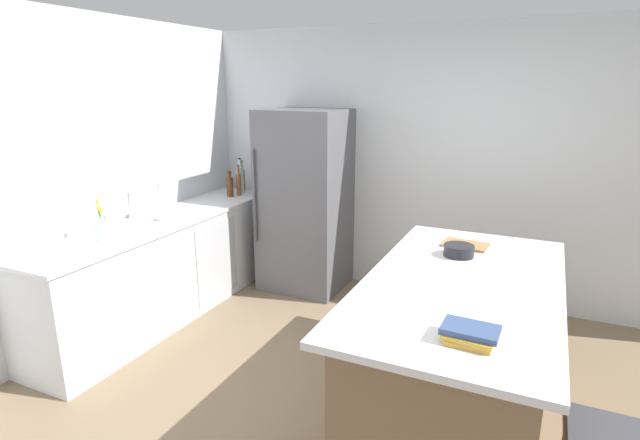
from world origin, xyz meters
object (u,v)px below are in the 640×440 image
at_px(refrigerator, 305,201).
at_px(cookbook_stack, 470,334).
at_px(flower_vase, 102,228).
at_px(mixing_bowl, 459,251).
at_px(vinegar_bottle, 239,183).
at_px(kitchen_island, 457,350).
at_px(sink_faucet, 131,208).
at_px(soda_bottle, 240,179).
at_px(olive_oil_bottle, 242,179).
at_px(cutting_board, 465,245).
at_px(paper_towel_roll, 160,205).
at_px(syrup_bottle, 230,186).

height_order(refrigerator, cookbook_stack, refrigerator).
distance_m(flower_vase, mixing_bowl, 2.63).
relative_size(refrigerator, vinegar_bottle, 5.63).
xyz_separation_m(kitchen_island, refrigerator, (-1.81, 1.51, 0.44)).
bearing_deg(kitchen_island, mixing_bowl, 103.06).
relative_size(sink_faucet, soda_bottle, 0.79).
distance_m(soda_bottle, mixing_bowl, 2.75).
height_order(kitchen_island, olive_oil_bottle, olive_oil_bottle).
bearing_deg(mixing_bowl, flower_vase, -164.33).
xyz_separation_m(vinegar_bottle, cutting_board, (2.47, -0.80, -0.10)).
xyz_separation_m(sink_faucet, paper_towel_roll, (0.06, 0.27, -0.02)).
relative_size(refrigerator, sink_faucet, 6.06).
relative_size(sink_faucet, syrup_bottle, 1.13).
xyz_separation_m(vinegar_bottle, cookbook_stack, (2.72, -2.19, -0.07)).
relative_size(olive_oil_bottle, syrup_bottle, 1.27).
bearing_deg(vinegar_bottle, syrup_bottle, -115.09).
bearing_deg(syrup_bottle, refrigerator, 9.60).
distance_m(kitchen_island, olive_oil_bottle, 3.19).
relative_size(kitchen_island, vinegar_bottle, 6.48).
bearing_deg(kitchen_island, refrigerator, 140.06).
distance_m(vinegar_bottle, syrup_bottle, 0.11).
distance_m(paper_towel_roll, cutting_board, 2.57).
relative_size(soda_bottle, cutting_board, 1.16).
xyz_separation_m(cookbook_stack, mixing_bowl, (-0.25, 1.15, 0.00)).
relative_size(olive_oil_bottle, mixing_bowl, 1.66).
bearing_deg(mixing_bowl, cookbook_stack, -77.93).
bearing_deg(refrigerator, flower_vase, -114.91).
height_order(mixing_bowl, cutting_board, mixing_bowl).
bearing_deg(olive_oil_bottle, refrigerator, -10.48).
bearing_deg(sink_faucet, syrup_bottle, 86.01).
xyz_separation_m(sink_faucet, cutting_board, (2.61, 0.58, -0.13)).
relative_size(flower_vase, mixing_bowl, 1.57).
height_order(refrigerator, vinegar_bottle, refrigerator).
relative_size(syrup_bottle, cookbook_stack, 1.04).
height_order(olive_oil_bottle, mixing_bowl, olive_oil_bottle).
distance_m(syrup_bottle, cutting_board, 2.62).
bearing_deg(sink_faucet, refrigerator, 57.56).
bearing_deg(vinegar_bottle, refrigerator, 2.97).
distance_m(sink_faucet, cutting_board, 2.67).
distance_m(soda_bottle, cookbook_stack, 3.58).
height_order(paper_towel_roll, olive_oil_bottle, olive_oil_bottle).
xyz_separation_m(kitchen_island, sink_faucet, (-2.70, 0.10, 0.59)).
xyz_separation_m(paper_towel_roll, mixing_bowl, (2.54, 0.07, -0.07)).
xyz_separation_m(paper_towel_roll, vinegar_bottle, (0.07, 1.10, -0.01)).
bearing_deg(cutting_board, paper_towel_roll, -173.17).
xyz_separation_m(refrigerator, olive_oil_bottle, (-0.85, 0.16, 0.13)).
distance_m(paper_towel_roll, vinegar_bottle, 1.11).
distance_m(sink_faucet, mixing_bowl, 2.63).
bearing_deg(soda_bottle, vinegar_bottle, -66.45).
distance_m(syrup_bottle, cookbook_stack, 3.46).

